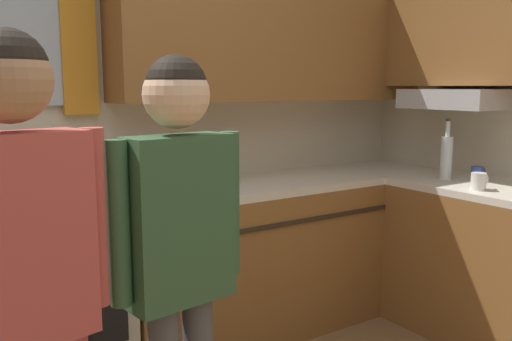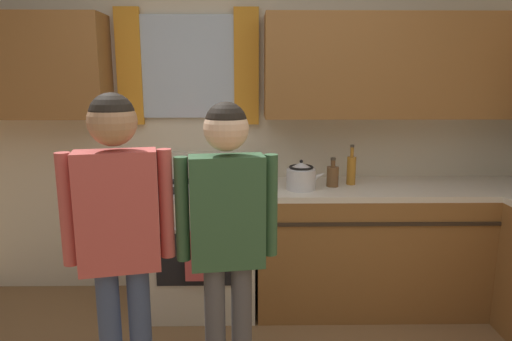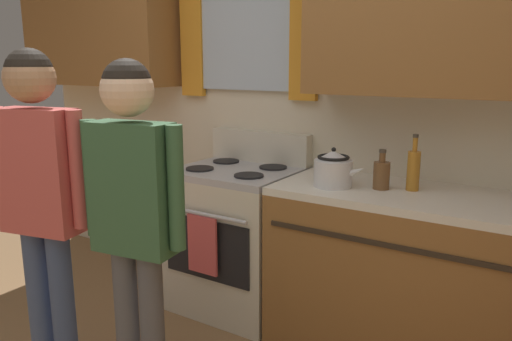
# 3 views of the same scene
# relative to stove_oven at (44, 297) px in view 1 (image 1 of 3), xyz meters

# --- Properties ---
(back_wall_unit) EXTENTS (4.60, 0.42, 2.60)m
(back_wall_unit) POSITION_rel_stove_oven_xyz_m (0.33, 0.27, 1.01)
(back_wall_unit) COLOR beige
(back_wall_unit) RESTS_ON ground
(kitchen_counter_run) EXTENTS (2.20, 1.81, 0.90)m
(kitchen_counter_run) POSITION_rel_stove_oven_xyz_m (1.76, -0.32, -0.02)
(kitchen_counter_run) COLOR brown
(kitchen_counter_run) RESTS_ON ground
(stove_oven) EXTENTS (0.71, 0.67, 1.10)m
(stove_oven) POSITION_rel_stove_oven_xyz_m (0.00, 0.00, 0.00)
(stove_oven) COLOR beige
(stove_oven) RESTS_ON ground
(bottle_oil_amber) EXTENTS (0.06, 0.06, 0.29)m
(bottle_oil_amber) POSITION_rel_stove_oven_xyz_m (1.05, 0.04, 0.54)
(bottle_oil_amber) COLOR #B27223
(bottle_oil_amber) RESTS_ON kitchen_counter_run
(bottle_tall_clear) EXTENTS (0.07, 0.07, 0.37)m
(bottle_tall_clear) POSITION_rel_stove_oven_xyz_m (2.23, -0.54, 0.57)
(bottle_tall_clear) COLOR silver
(bottle_tall_clear) RESTS_ON kitchen_counter_run
(bottle_squat_brown) EXTENTS (0.08, 0.08, 0.21)m
(bottle_squat_brown) POSITION_rel_stove_oven_xyz_m (0.90, -0.01, 0.51)
(bottle_squat_brown) COLOR brown
(bottle_squat_brown) RESTS_ON kitchen_counter_run
(mug_cobalt_blue) EXTENTS (0.11, 0.07, 0.08)m
(mug_cobalt_blue) POSITION_rel_stove_oven_xyz_m (2.35, -0.68, 0.48)
(mug_cobalt_blue) COLOR #2D479E
(mug_cobalt_blue) RESTS_ON kitchen_counter_run
(mug_ceramic_white) EXTENTS (0.13, 0.08, 0.09)m
(mug_ceramic_white) POSITION_rel_stove_oven_xyz_m (2.09, -0.87, 0.48)
(mug_ceramic_white) COLOR white
(mug_ceramic_white) RESTS_ON kitchen_counter_run
(stovetop_kettle) EXTENTS (0.27, 0.20, 0.21)m
(stovetop_kettle) POSITION_rel_stove_oven_xyz_m (0.67, -0.10, 0.53)
(stovetop_kettle) COLOR silver
(stovetop_kettle) RESTS_ON kitchen_counter_run
(adult_left) EXTENTS (0.49, 0.23, 1.60)m
(adult_left) POSITION_rel_stove_oven_xyz_m (-0.27, -1.15, 0.54)
(adult_left) COLOR #38476B
(adult_left) RESTS_ON ground
(adult_in_plaid) EXTENTS (0.48, 0.21, 1.55)m
(adult_in_plaid) POSITION_rel_stove_oven_xyz_m (0.21, -1.06, 0.51)
(adult_in_plaid) COLOR #4C4C51
(adult_in_plaid) RESTS_ON ground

